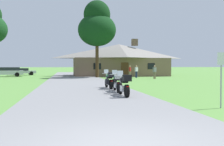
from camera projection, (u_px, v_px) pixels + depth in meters
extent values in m
plane|color=#56893D|center=(78.00, 82.00, 24.79)|extent=(500.00, 500.00, 0.00)
cube|color=slate|center=(79.00, 84.00, 22.82)|extent=(6.40, 80.00, 0.06)
cylinder|color=black|center=(120.00, 88.00, 14.09)|extent=(0.12, 0.64, 0.64)
cylinder|color=black|center=(127.00, 91.00, 12.68)|extent=(0.16, 0.64, 0.64)
cube|color=silver|center=(123.00, 88.00, 13.37)|extent=(0.27, 0.56, 0.30)
ellipsoid|color=black|center=(122.00, 80.00, 13.61)|extent=(0.31, 0.52, 0.26)
cube|color=black|center=(124.00, 82.00, 13.16)|extent=(0.29, 0.52, 0.10)
cylinder|color=silver|center=(121.00, 76.00, 14.03)|extent=(0.66, 0.04, 0.03)
cylinder|color=silver|center=(120.00, 82.00, 14.08)|extent=(0.06, 0.24, 0.73)
cube|color=#B2BCC6|center=(120.00, 73.00, 14.13)|extent=(0.32, 0.11, 0.27)
sphere|color=silver|center=(121.00, 78.00, 14.04)|extent=(0.11, 0.11, 0.11)
cube|color=black|center=(127.00, 78.00, 12.61)|extent=(0.40, 0.36, 0.32)
cube|color=red|center=(128.00, 87.00, 12.46)|extent=(0.14, 0.03, 0.06)
cylinder|color=silver|center=(128.00, 92.00, 13.02)|extent=(0.08, 0.55, 0.07)
cylinder|color=black|center=(115.00, 85.00, 16.28)|extent=(0.13, 0.64, 0.64)
cylinder|color=black|center=(119.00, 87.00, 14.85)|extent=(0.17, 0.64, 0.64)
cube|color=silver|center=(117.00, 85.00, 15.54)|extent=(0.28, 0.57, 0.30)
ellipsoid|color=#195B33|center=(116.00, 78.00, 15.79)|extent=(0.32, 0.53, 0.26)
cube|color=black|center=(117.00, 80.00, 15.34)|extent=(0.30, 0.53, 0.10)
cylinder|color=silver|center=(115.00, 74.00, 16.22)|extent=(0.66, 0.05, 0.03)
cylinder|color=silver|center=(115.00, 80.00, 16.27)|extent=(0.07, 0.24, 0.73)
cube|color=#B2BCC6|center=(115.00, 72.00, 16.31)|extent=(0.32, 0.12, 0.27)
sphere|color=silver|center=(115.00, 77.00, 16.22)|extent=(0.11, 0.11, 0.11)
cube|color=#B7B7BC|center=(119.00, 76.00, 14.79)|extent=(0.41, 0.37, 0.32)
cube|color=red|center=(119.00, 84.00, 14.63)|extent=(0.14, 0.03, 0.06)
cylinder|color=silver|center=(120.00, 88.00, 15.19)|extent=(0.09, 0.55, 0.07)
cylinder|color=black|center=(106.00, 83.00, 18.54)|extent=(0.15, 0.65, 0.64)
cylinder|color=black|center=(111.00, 84.00, 17.14)|extent=(0.19, 0.65, 0.64)
cube|color=silver|center=(109.00, 83.00, 17.81)|extent=(0.29, 0.57, 0.30)
ellipsoid|color=#195B33|center=(108.00, 76.00, 18.05)|extent=(0.33, 0.54, 0.26)
cube|color=black|center=(109.00, 78.00, 17.61)|extent=(0.31, 0.54, 0.10)
cylinder|color=silver|center=(107.00, 73.00, 18.48)|extent=(0.66, 0.07, 0.03)
cylinder|color=silver|center=(106.00, 78.00, 18.52)|extent=(0.07, 0.24, 0.73)
cube|color=#B2BCC6|center=(106.00, 71.00, 18.57)|extent=(0.33, 0.13, 0.27)
sphere|color=silver|center=(107.00, 75.00, 18.48)|extent=(0.11, 0.11, 0.11)
cube|color=black|center=(111.00, 75.00, 17.07)|extent=(0.42, 0.38, 0.32)
cube|color=red|center=(112.00, 81.00, 16.92)|extent=(0.14, 0.04, 0.06)
cylinder|color=silver|center=(112.00, 85.00, 17.48)|extent=(0.10, 0.55, 0.07)
cube|color=black|center=(107.00, 82.00, 17.12)|extent=(0.22, 0.41, 0.36)
cube|color=black|center=(115.00, 82.00, 17.24)|extent=(0.22, 0.41, 0.36)
cube|color=brown|center=(119.00, 67.00, 41.55)|extent=(14.50, 8.25, 2.81)
pyramid|color=gray|center=(119.00, 51.00, 41.48)|extent=(15.37, 8.74, 2.29)
cube|color=brown|center=(135.00, 42.00, 41.89)|extent=(0.90, 0.90, 1.10)
cube|color=#472D19|center=(125.00, 70.00, 37.47)|extent=(1.10, 0.08, 2.10)
cube|color=black|center=(97.00, 66.00, 36.74)|extent=(1.10, 0.06, 0.90)
cube|color=black|center=(151.00, 66.00, 38.17)|extent=(1.10, 0.06, 0.90)
cylinder|color=navy|center=(136.00, 75.00, 34.36)|extent=(0.14, 0.14, 0.86)
cylinder|color=navy|center=(137.00, 75.00, 34.47)|extent=(0.14, 0.14, 0.86)
cube|color=silver|center=(136.00, 69.00, 34.39)|extent=(0.42, 0.36, 0.56)
cylinder|color=silver|center=(135.00, 69.00, 34.25)|extent=(0.09, 0.09, 0.58)
cylinder|color=silver|center=(138.00, 69.00, 34.53)|extent=(0.09, 0.09, 0.58)
sphere|color=tan|center=(136.00, 66.00, 34.38)|extent=(0.21, 0.21, 0.21)
cylinder|color=#75664C|center=(130.00, 74.00, 35.71)|extent=(0.14, 0.14, 0.86)
cylinder|color=#75664C|center=(130.00, 74.00, 35.55)|extent=(0.14, 0.14, 0.86)
cube|color=#A8231E|center=(130.00, 69.00, 35.61)|extent=(0.38, 0.42, 0.56)
cylinder|color=#A8231E|center=(131.00, 69.00, 35.82)|extent=(0.09, 0.09, 0.58)
cylinder|color=#A8231E|center=(129.00, 69.00, 35.40)|extent=(0.09, 0.09, 0.58)
sphere|color=tan|center=(130.00, 66.00, 35.60)|extent=(0.21, 0.21, 0.21)
cylinder|color=#75664C|center=(155.00, 75.00, 31.58)|extent=(0.14, 0.14, 0.86)
cylinder|color=#75664C|center=(154.00, 75.00, 31.50)|extent=(0.14, 0.14, 0.86)
cube|color=gray|center=(155.00, 70.00, 31.52)|extent=(0.41, 0.32, 0.56)
cylinder|color=gray|center=(156.00, 70.00, 31.63)|extent=(0.09, 0.09, 0.58)
cylinder|color=gray|center=(153.00, 70.00, 31.41)|extent=(0.09, 0.09, 0.58)
sphere|color=tan|center=(155.00, 66.00, 31.51)|extent=(0.21, 0.21, 0.21)
cylinder|color=#9EA0A5|center=(221.00, 81.00, 9.77)|extent=(0.06, 0.06, 2.10)
cube|color=silver|center=(222.00, 59.00, 9.72)|extent=(0.36, 0.02, 0.48)
cylinder|color=#422D19|center=(97.00, 59.00, 34.53)|extent=(0.44, 0.44, 5.02)
ellipsoid|color=#0F3314|center=(97.00, 30.00, 34.42)|extent=(5.13, 5.13, 4.36)
ellipsoid|color=black|center=(97.00, 15.00, 34.36)|extent=(3.59, 3.59, 3.85)
cube|color=#ADAFB7|center=(7.00, 73.00, 37.78)|extent=(4.86, 2.68, 0.60)
cube|color=black|center=(8.00, 69.00, 37.84)|extent=(3.47, 2.20, 0.48)
cylinder|color=black|center=(17.00, 75.00, 37.51)|extent=(0.67, 0.34, 0.64)
cylinder|color=black|center=(17.00, 74.00, 39.09)|extent=(0.67, 0.34, 0.64)
cube|color=#ADAFB7|center=(23.00, 72.00, 43.82)|extent=(4.53, 2.85, 0.46)
cube|color=black|center=(22.00, 69.00, 43.77)|extent=(2.24, 2.05, 0.42)
cylinder|color=black|center=(15.00, 74.00, 42.51)|extent=(0.67, 0.38, 0.64)
cylinder|color=black|center=(14.00, 73.00, 44.05)|extent=(0.67, 0.38, 0.64)
cylinder|color=black|center=(31.00, 73.00, 43.61)|extent=(0.67, 0.38, 0.64)
cylinder|color=black|center=(30.00, 73.00, 45.14)|extent=(0.67, 0.38, 0.64)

